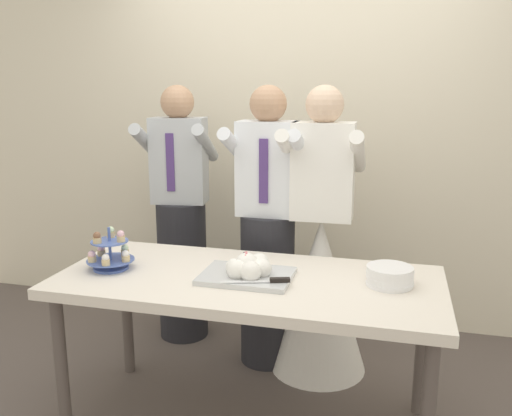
{
  "coord_description": "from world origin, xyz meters",
  "views": [
    {
      "loc": [
        0.65,
        -2.31,
        1.65
      ],
      "look_at": [
        0.0,
        0.15,
        1.07
      ],
      "focal_mm": 37.86,
      "sensor_mm": 36.0,
      "label": 1
    }
  ],
  "objects_px": {
    "person_bride": "(320,275)",
    "person_groom": "(268,243)",
    "dessert_table": "(248,292)",
    "plate_stack": "(390,276)",
    "main_cake_tray": "(248,270)",
    "person_guest": "(181,228)",
    "cupcake_stand": "(110,253)"
  },
  "relations": [
    {
      "from": "person_bride",
      "to": "person_groom",
      "type": "bearing_deg",
      "value": 176.68
    },
    {
      "from": "dessert_table",
      "to": "plate_stack",
      "type": "xyz_separation_m",
      "value": [
        0.65,
        0.06,
        0.12
      ]
    },
    {
      "from": "main_cake_tray",
      "to": "person_guest",
      "type": "relative_size",
      "value": 0.26
    },
    {
      "from": "main_cake_tray",
      "to": "person_guest",
      "type": "distance_m",
      "value": 1.12
    },
    {
      "from": "person_bride",
      "to": "dessert_table",
      "type": "bearing_deg",
      "value": -111.48
    },
    {
      "from": "main_cake_tray",
      "to": "person_bride",
      "type": "relative_size",
      "value": 0.26
    },
    {
      "from": "person_groom",
      "to": "cupcake_stand",
      "type": "bearing_deg",
      "value": -130.53
    },
    {
      "from": "person_bride",
      "to": "cupcake_stand",
      "type": "bearing_deg",
      "value": -143.07
    },
    {
      "from": "dessert_table",
      "to": "person_guest",
      "type": "xyz_separation_m",
      "value": [
        -0.69,
        0.86,
        0.05
      ]
    },
    {
      "from": "plate_stack",
      "to": "person_groom",
      "type": "bearing_deg",
      "value": 139.72
    },
    {
      "from": "cupcake_stand",
      "to": "person_bride",
      "type": "xyz_separation_m",
      "value": [
        0.93,
        0.7,
        -0.27
      ]
    },
    {
      "from": "dessert_table",
      "to": "cupcake_stand",
      "type": "height_order",
      "value": "cupcake_stand"
    },
    {
      "from": "plate_stack",
      "to": "person_bride",
      "type": "xyz_separation_m",
      "value": [
        -0.39,
        0.58,
        -0.24
      ]
    },
    {
      "from": "dessert_table",
      "to": "person_groom",
      "type": "xyz_separation_m",
      "value": [
        -0.06,
        0.66,
        0.05
      ]
    },
    {
      "from": "cupcake_stand",
      "to": "person_groom",
      "type": "distance_m",
      "value": 0.95
    },
    {
      "from": "dessert_table",
      "to": "cupcake_stand",
      "type": "bearing_deg",
      "value": -175.12
    },
    {
      "from": "dessert_table",
      "to": "person_guest",
      "type": "height_order",
      "value": "person_guest"
    },
    {
      "from": "main_cake_tray",
      "to": "person_guest",
      "type": "height_order",
      "value": "person_guest"
    },
    {
      "from": "plate_stack",
      "to": "main_cake_tray",
      "type": "bearing_deg",
      "value": -172.59
    },
    {
      "from": "dessert_table",
      "to": "person_bride",
      "type": "bearing_deg",
      "value": 68.52
    },
    {
      "from": "plate_stack",
      "to": "person_guest",
      "type": "distance_m",
      "value": 1.56
    },
    {
      "from": "dessert_table",
      "to": "person_bride",
      "type": "distance_m",
      "value": 0.7
    },
    {
      "from": "dessert_table",
      "to": "person_bride",
      "type": "height_order",
      "value": "person_bride"
    },
    {
      "from": "cupcake_stand",
      "to": "main_cake_tray",
      "type": "distance_m",
      "value": 0.69
    },
    {
      "from": "person_guest",
      "to": "person_bride",
      "type": "bearing_deg",
      "value": -12.68
    },
    {
      "from": "cupcake_stand",
      "to": "plate_stack",
      "type": "distance_m",
      "value": 1.33
    },
    {
      "from": "main_cake_tray",
      "to": "person_groom",
      "type": "height_order",
      "value": "person_groom"
    },
    {
      "from": "main_cake_tray",
      "to": "person_guest",
      "type": "xyz_separation_m",
      "value": [
        -0.7,
        0.88,
        -0.07
      ]
    },
    {
      "from": "plate_stack",
      "to": "cupcake_stand",
      "type": "bearing_deg",
      "value": -174.87
    },
    {
      "from": "plate_stack",
      "to": "person_groom",
      "type": "distance_m",
      "value": 0.93
    },
    {
      "from": "main_cake_tray",
      "to": "plate_stack",
      "type": "height_order",
      "value": "main_cake_tray"
    },
    {
      "from": "person_bride",
      "to": "person_guest",
      "type": "relative_size",
      "value": 1.0
    }
  ]
}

